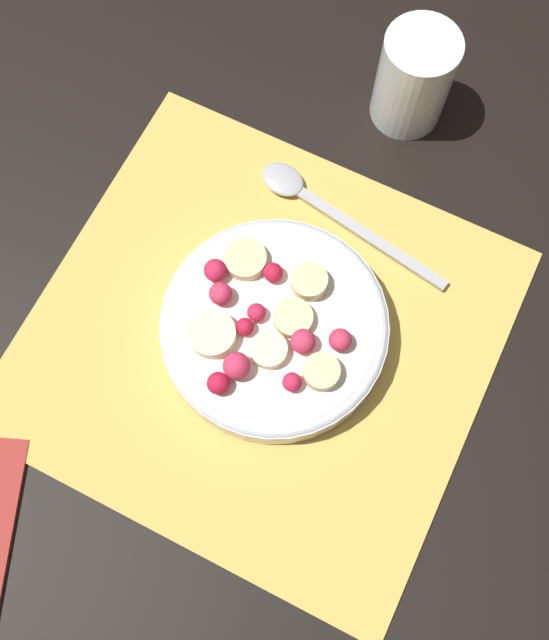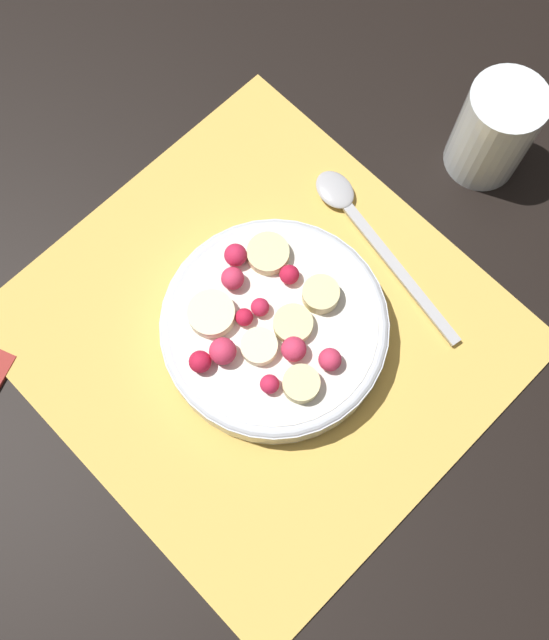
# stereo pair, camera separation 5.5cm
# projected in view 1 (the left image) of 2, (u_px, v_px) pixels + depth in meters

# --- Properties ---
(ground_plane) EXTENTS (3.00, 3.00, 0.00)m
(ground_plane) POSITION_uv_depth(u_px,v_px,m) (261.00, 338.00, 0.59)
(ground_plane) COLOR black
(placemat) EXTENTS (0.37, 0.35, 0.01)m
(placemat) POSITION_uv_depth(u_px,v_px,m) (261.00, 337.00, 0.59)
(placemat) COLOR #E0B251
(placemat) RESTS_ON ground_plane
(fruit_bowl) EXTENTS (0.18, 0.18, 0.05)m
(fruit_bowl) POSITION_uv_depth(u_px,v_px,m) (274.00, 327.00, 0.57)
(fruit_bowl) COLOR silver
(fruit_bowl) RESTS_ON placemat
(spoon) EXTENTS (0.19, 0.05, 0.01)m
(spoon) POSITION_uv_depth(u_px,v_px,m) (315.00, 201.00, 0.62)
(spoon) COLOR #B2B2B7
(spoon) RESTS_ON placemat
(drinking_glass) EXTENTS (0.06, 0.06, 0.09)m
(drinking_glass) POSITION_uv_depth(u_px,v_px,m) (414.00, 79.00, 0.61)
(drinking_glass) COLOR white
(drinking_glass) RESTS_ON ground_plane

